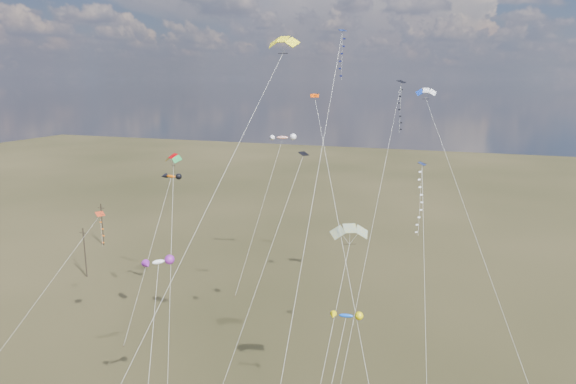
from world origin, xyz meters
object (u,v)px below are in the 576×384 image
(diamond_black_high, at_px, (397,120))
(parafoil_yellow, at_px, (282,41))
(utility_pole_far, at_px, (102,224))
(utility_pole_near, at_px, (85,252))

(diamond_black_high, distance_m, parafoil_yellow, 22.87)
(utility_pole_far, distance_m, parafoil_yellow, 66.53)
(utility_pole_near, relative_size, diamond_black_high, 0.26)
(utility_pole_near, relative_size, parafoil_yellow, 0.23)
(utility_pole_far, relative_size, parafoil_yellow, 0.23)
(utility_pole_far, bearing_deg, diamond_black_high, -14.42)
(diamond_black_high, bearing_deg, parafoil_yellow, -108.70)
(parafoil_yellow, bearing_deg, diamond_black_high, 71.30)
(diamond_black_high, bearing_deg, utility_pole_far, 165.58)
(utility_pole_near, height_order, diamond_black_high, diamond_black_high)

